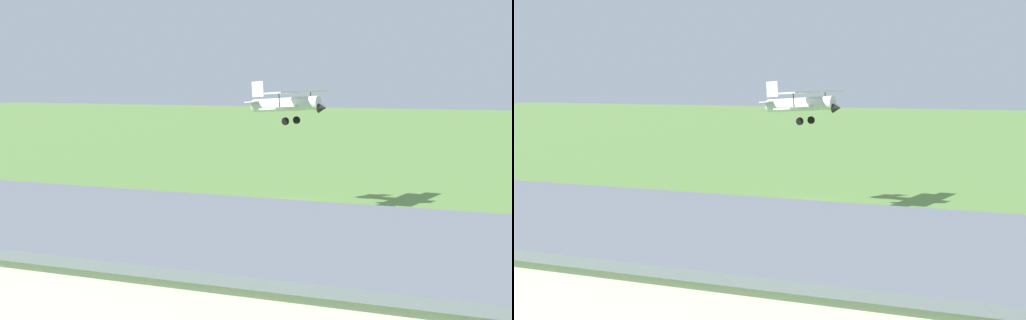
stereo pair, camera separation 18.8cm
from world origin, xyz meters
The scene contains 7 objects.
ground_plane centered at (0.00, 0.00, 0.00)m, with size 400.00×400.00×0.00m, color #608C42.
hangar centered at (-5.82, 36.83, 2.96)m, with size 32.68×11.85×5.91m.
biplane centered at (-1.21, 2.53, 8.91)m, with size 7.20×8.55×3.58m.
person_crossing_taxiway centered at (-1.25, 19.71, 0.79)m, with size 0.53×0.53×1.60m.
person_near_hangar_door centered at (10.45, 21.17, 0.89)m, with size 0.45×0.45×1.77m.
person_beside_truck centered at (4.36, 20.77, 0.87)m, with size 0.48×0.48×1.75m.
person_watching_takeoff centered at (3.78, 19.77, 0.82)m, with size 0.43×0.43×1.65m.
Camera 1 is at (-21.98, 59.79, 11.04)m, focal length 51.60 mm.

